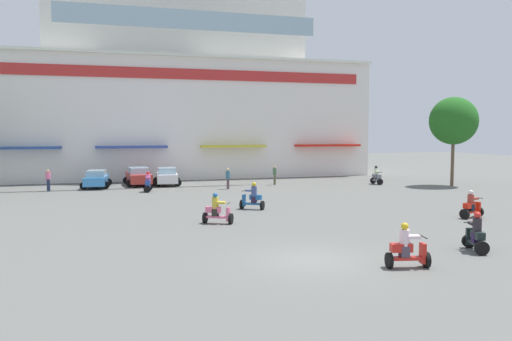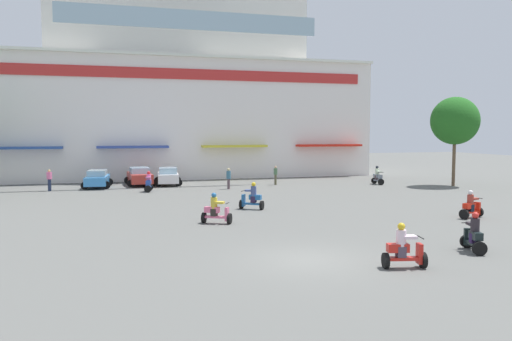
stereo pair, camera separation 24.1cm
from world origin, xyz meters
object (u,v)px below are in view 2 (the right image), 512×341
(scooter_rider_1, at_px, (216,211))
(scooter_rider_4, at_px, (149,183))
(parked_car_0, at_px, (97,179))
(parked_car_1, at_px, (140,176))
(scooter_rider_8, at_px, (378,177))
(pedestrian_1, at_px, (229,177))
(scooter_rider_7, at_px, (252,198))
(plaza_tree_1, at_px, (455,121))
(scooter_rider_6, at_px, (474,236))
(pedestrian_0, at_px, (276,174))
(scooter_rider_2, at_px, (471,207))
(pedestrian_2, at_px, (49,179))
(scooter_rider_3, at_px, (404,250))
(parked_car_2, at_px, (168,176))

(scooter_rider_1, height_order, scooter_rider_4, scooter_rider_4)
(scooter_rider_1, bearing_deg, parked_car_0, 108.33)
(parked_car_1, height_order, scooter_rider_8, scooter_rider_8)
(pedestrian_1, bearing_deg, scooter_rider_7, -95.28)
(plaza_tree_1, bearing_deg, parked_car_1, 162.83)
(scooter_rider_8, bearing_deg, scooter_rider_1, -139.71)
(scooter_rider_8, bearing_deg, scooter_rider_6, -110.96)
(pedestrian_0, bearing_deg, scooter_rider_7, -113.81)
(parked_car_1, height_order, scooter_rider_7, scooter_rider_7)
(scooter_rider_2, height_order, scooter_rider_4, scooter_rider_4)
(pedestrian_0, relative_size, pedestrian_2, 0.98)
(scooter_rider_1, bearing_deg, scooter_rider_2, -9.26)
(scooter_rider_6, height_order, scooter_rider_7, scooter_rider_7)
(parked_car_0, height_order, scooter_rider_2, scooter_rider_2)
(parked_car_0, relative_size, parked_car_1, 0.95)
(pedestrian_1, relative_size, pedestrian_2, 1.00)
(pedestrian_0, bearing_deg, pedestrian_1, -156.22)
(scooter_rider_2, distance_m, pedestrian_0, 18.79)
(scooter_rider_2, relative_size, pedestrian_1, 0.93)
(scooter_rider_3, distance_m, pedestrian_1, 23.73)
(scooter_rider_3, xyz_separation_m, pedestrian_0, (3.94, 25.69, 0.30))
(scooter_rider_2, xyz_separation_m, scooter_rider_7, (-10.10, 5.94, 0.05))
(parked_car_1, distance_m, scooter_rider_8, 19.92)
(parked_car_1, bearing_deg, parked_car_2, -13.13)
(scooter_rider_2, bearing_deg, plaza_tree_1, 56.02)
(plaza_tree_1, bearing_deg, parked_car_2, 162.43)
(scooter_rider_8, xyz_separation_m, pedestrian_1, (-12.86, -0.02, 0.28))
(scooter_rider_4, height_order, pedestrian_2, pedestrian_2)
(plaza_tree_1, xyz_separation_m, parked_car_0, (-28.01, 6.72, -4.59))
(scooter_rider_4, height_order, scooter_rider_8, scooter_rider_8)
(scooter_rider_1, relative_size, scooter_rider_3, 1.00)
(scooter_rider_2, height_order, scooter_rider_3, scooter_rider_3)
(scooter_rider_1, bearing_deg, pedestrian_1, 74.87)
(parked_car_2, xyz_separation_m, pedestrian_1, (4.20, -4.32, 0.19))
(scooter_rider_1, bearing_deg, scooter_rider_8, 40.29)
(parked_car_0, xyz_separation_m, parked_car_2, (5.60, 0.38, 0.02))
(scooter_rider_6, bearing_deg, scooter_rider_3, -161.20)
(parked_car_2, bearing_deg, plaza_tree_1, -17.57)
(scooter_rider_3, relative_size, scooter_rider_6, 1.00)
(scooter_rider_6, distance_m, pedestrian_1, 22.86)
(scooter_rider_1, relative_size, pedestrian_2, 0.93)
(parked_car_2, height_order, scooter_rider_4, scooter_rider_4)
(plaza_tree_1, height_order, scooter_rider_4, plaza_tree_1)
(scooter_rider_3, bearing_deg, pedestrian_1, 91.23)
(parked_car_0, relative_size, scooter_rider_6, 2.79)
(parked_car_2, xyz_separation_m, scooter_rider_1, (0.38, -18.44, -0.12))
(scooter_rider_4, bearing_deg, scooter_rider_8, 0.00)
(plaza_tree_1, relative_size, pedestrian_0, 4.54)
(scooter_rider_4, xyz_separation_m, pedestrian_2, (-7.12, 2.34, 0.28))
(parked_car_1, relative_size, scooter_rider_7, 2.84)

